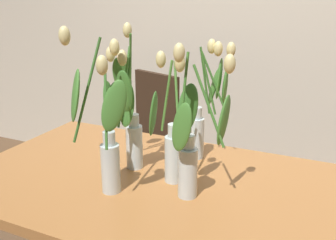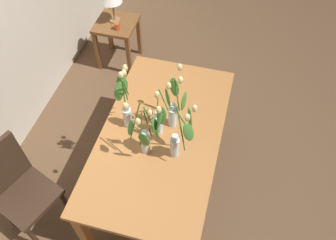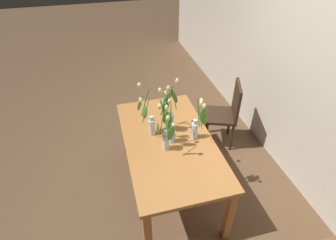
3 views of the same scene
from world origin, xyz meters
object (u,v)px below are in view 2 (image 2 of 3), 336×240
side_table (117,31)px  tulip_vase_3 (179,139)px  tulip_vase_1 (125,103)px  tulip_vase_0 (160,117)px  dining_chair (17,187)px  dining_table (161,141)px  tulip_vase_4 (175,108)px  tulip_vase_2 (146,135)px  pillar_candle (117,26)px

side_table → tulip_vase_3: bearing=-145.6°
tulip_vase_1 → tulip_vase_0: bearing=-96.4°
dining_chair → side_table: 2.06m
dining_table → tulip_vase_4: bearing=-27.9°
dining_chair → dining_table: bearing=-58.2°
tulip_vase_3 → side_table: tulip_vase_3 is taller
tulip_vase_0 → dining_chair: bearing=123.2°
tulip_vase_0 → tulip_vase_3: 0.25m
tulip_vase_1 → tulip_vase_4: 0.37m
tulip_vase_2 → tulip_vase_1: bearing=43.7°
dining_chair → side_table: bearing=-1.0°
tulip_vase_3 → tulip_vase_4: 0.30m
tulip_vase_3 → pillar_candle: 1.86m
dining_table → dining_chair: 1.14m
dining_table → tulip_vase_4: 0.31m
tulip_vase_1 → pillar_candle: (1.30, 0.58, -0.36)m
tulip_vase_0 → tulip_vase_1: tulip_vase_1 is taller
pillar_candle → tulip_vase_2: bearing=-152.1°
tulip_vase_1 → tulip_vase_2: tulip_vase_2 is taller
tulip_vase_3 → dining_chair: 1.29m
tulip_vase_2 → dining_chair: tulip_vase_2 is taller
tulip_vase_3 → pillar_candle: bearing=34.7°
tulip_vase_2 → pillar_candle: 1.78m
tulip_vase_3 → pillar_candle: size_ratio=7.85×
tulip_vase_1 → tulip_vase_3: 0.50m
tulip_vase_3 → dining_chair: size_ratio=0.63×
tulip_vase_3 → tulip_vase_2: bearing=100.6°
tulip_vase_3 → pillar_candle: tulip_vase_3 is taller
tulip_vase_0 → tulip_vase_2: bearing=168.8°
dining_table → tulip_vase_0: bearing=16.2°
dining_table → tulip_vase_0: tulip_vase_0 is taller
tulip_vase_2 → tulip_vase_3: (0.04, -0.22, -0.03)m
side_table → pillar_candle: (-0.11, -0.06, 0.16)m
tulip_vase_1 → tulip_vase_2: size_ratio=0.89×
dining_table → tulip_vase_2: bearing=165.0°
tulip_vase_0 → pillar_candle: 1.61m
tulip_vase_4 → pillar_candle: tulip_vase_4 is taller
tulip_vase_3 → dining_chair: (-0.45, 1.13, -0.41)m
tulip_vase_0 → pillar_candle: tulip_vase_0 is taller
tulip_vase_4 → side_table: (1.33, 1.00, -0.48)m
dining_table → tulip_vase_1: size_ratio=3.11×
tulip_vase_1 → tulip_vase_4: size_ratio=0.95×
tulip_vase_3 → side_table: 2.01m
tulip_vase_2 → side_table: (1.65, 0.87, -0.54)m
tulip_vase_0 → tulip_vase_2: size_ratio=0.86×
tulip_vase_1 → tulip_vase_4: bearing=-77.6°
tulip_vase_1 → pillar_candle: tulip_vase_1 is taller
dining_chair → tulip_vase_4: bearing=-54.6°
dining_chair → pillar_candle: bearing=-2.8°
tulip_vase_1 → tulip_vase_2: (-0.24, -0.23, 0.02)m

